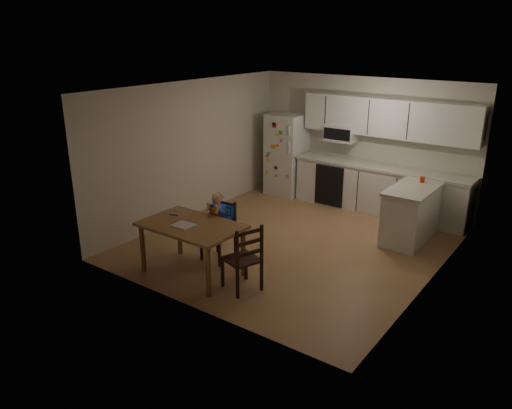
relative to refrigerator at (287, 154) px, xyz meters
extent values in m
cube|color=#9C6846|center=(1.55, -2.15, -0.85)|extent=(4.50, 5.00, 0.01)
cube|color=beige|center=(1.55, 0.35, 0.40)|extent=(4.50, 0.02, 2.50)
cube|color=beige|center=(-0.70, -2.15, 0.40)|extent=(0.02, 5.00, 2.50)
cube|color=beige|center=(3.80, -2.15, 0.40)|extent=(0.02, 5.00, 2.50)
cube|color=white|center=(1.55, -2.15, 1.65)|extent=(4.50, 5.00, 0.01)
cube|color=silver|center=(0.00, 0.00, 0.00)|extent=(0.72, 0.70, 1.70)
cube|color=silver|center=(2.08, 0.05, -0.42)|extent=(3.34, 0.60, 0.86)
cube|color=beige|center=(2.08, 0.04, 0.04)|extent=(3.37, 0.62, 0.05)
cube|color=black|center=(1.16, -0.26, -0.42)|extent=(0.60, 0.02, 0.80)
cube|color=silver|center=(2.08, 0.18, 0.95)|extent=(3.34, 0.34, 0.70)
cube|color=silver|center=(1.16, 0.15, 0.57)|extent=(0.60, 0.38, 0.33)
cube|color=silver|center=(3.04, -0.94, -0.41)|extent=(0.59, 1.19, 0.87)
cube|color=beige|center=(3.04, -0.94, 0.05)|extent=(0.65, 1.25, 0.05)
cylinder|color=#B53411|center=(3.06, -0.59, 0.12)|extent=(0.08, 0.08, 0.10)
cube|color=brown|center=(0.95, -3.95, -0.11)|extent=(1.41, 0.91, 0.04)
cylinder|color=brown|center=(0.33, -4.32, -0.49)|extent=(0.07, 0.07, 0.72)
cylinder|color=brown|center=(0.33, -3.57, -0.49)|extent=(0.07, 0.07, 0.72)
cylinder|color=brown|center=(1.58, -4.32, -0.49)|extent=(0.07, 0.07, 0.72)
cylinder|color=brown|center=(1.58, -3.57, -0.49)|extent=(0.07, 0.07, 0.72)
cube|color=#B8B8BD|center=(0.90, -4.05, -0.09)|extent=(0.29, 0.25, 0.01)
cylinder|color=blue|center=(0.50, -3.85, -0.08)|extent=(0.12, 0.06, 0.02)
cube|color=black|center=(0.95, -3.38, -0.43)|extent=(0.41, 0.41, 0.03)
cube|color=black|center=(0.77, -3.56, -0.65)|extent=(0.03, 0.03, 0.40)
cube|color=black|center=(0.78, -3.19, -0.65)|extent=(0.03, 0.03, 0.40)
cube|color=black|center=(1.13, -3.57, -0.65)|extent=(0.03, 0.03, 0.40)
cube|color=black|center=(1.14, -3.20, -0.65)|extent=(0.03, 0.03, 0.40)
cube|color=black|center=(0.96, -3.20, -0.18)|extent=(0.40, 0.04, 0.48)
cube|color=blue|center=(0.95, -3.38, -0.37)|extent=(0.37, 0.34, 0.10)
cube|color=blue|center=(0.96, -3.24, -0.16)|extent=(0.37, 0.07, 0.33)
cube|color=#588EBE|center=(0.95, -3.40, -0.31)|extent=(0.29, 0.25, 0.02)
cube|color=#2E4DB8|center=(0.95, -3.37, -0.10)|extent=(0.21, 0.14, 0.25)
cube|color=red|center=(0.95, -3.43, -0.11)|extent=(0.18, 0.02, 0.19)
sphere|color=beige|center=(0.95, -3.38, 0.14)|extent=(0.17, 0.17, 0.16)
ellipsoid|color=olive|center=(0.95, -3.38, 0.16)|extent=(0.17, 0.16, 0.14)
cube|color=black|center=(1.80, -3.90, -0.41)|extent=(0.54, 0.54, 0.03)
cube|color=black|center=(1.69, -3.66, -0.64)|extent=(0.04, 0.04, 0.42)
cube|color=black|center=(2.05, -3.78, -0.64)|extent=(0.04, 0.04, 0.42)
cube|color=black|center=(1.56, -4.01, -0.64)|extent=(0.04, 0.04, 0.42)
cube|color=black|center=(1.92, -4.14, -0.64)|extent=(0.04, 0.04, 0.42)
cube|color=black|center=(1.98, -3.96, -0.15)|extent=(0.17, 0.41, 0.50)
camera|label=1|loc=(5.51, -8.66, 2.48)|focal=35.00mm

